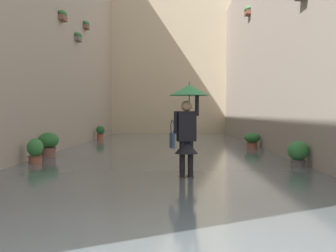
% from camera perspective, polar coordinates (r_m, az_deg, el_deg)
% --- Properties ---
extents(ground_plane, '(70.25, 70.25, 0.00)m').
position_cam_1_polar(ground_plane, '(18.69, -0.44, -2.93)').
color(ground_plane, slate).
extents(flood_water, '(8.34, 34.10, 0.09)m').
position_cam_1_polar(flood_water, '(18.69, -0.44, -2.80)').
color(flood_water, '#515B60').
rests_on(flood_water, ground_plane).
extents(building_facade_left, '(2.04, 32.10, 8.10)m').
position_cam_1_polar(building_facade_left, '(19.30, 13.75, 9.21)').
color(building_facade_left, '#A89989').
rests_on(building_facade_left, ground_plane).
extents(building_facade_far, '(11.14, 1.80, 13.57)m').
position_cam_1_polar(building_facade_far, '(34.01, 0.06, 10.52)').
color(building_facade_far, beige).
rests_on(building_facade_far, ground_plane).
extents(person_wading, '(0.85, 0.85, 2.10)m').
position_cam_1_polar(person_wading, '(10.39, 2.25, 1.20)').
color(person_wading, '#2D2319').
rests_on(person_wading, ground_plane).
extents(potted_plant_near_right, '(0.44, 0.44, 0.79)m').
position_cam_1_polar(potted_plant_near_right, '(25.83, -7.81, -0.77)').
color(potted_plant_near_right, '#9E563D').
rests_on(potted_plant_near_right, ground_plane).
extents(potted_plant_far_right, '(0.44, 0.44, 0.75)m').
position_cam_1_polar(potted_plant_far_right, '(13.88, -15.08, -2.84)').
color(potted_plant_far_right, '#9E563D').
rests_on(potted_plant_far_right, ground_plane).
extents(potted_plant_far_left, '(0.53, 0.53, 0.74)m').
position_cam_1_polar(potted_plant_far_left, '(12.83, 14.78, -3.12)').
color(potted_plant_far_left, '#66605B').
rests_on(potted_plant_far_left, ground_plane).
extents(potted_plant_near_left, '(0.60, 0.60, 0.68)m').
position_cam_1_polar(potted_plant_near_left, '(19.51, 9.68, -1.62)').
color(potted_plant_near_left, '#9E563D').
rests_on(potted_plant_near_left, ground_plane).
extents(potted_plant_mid_right, '(0.63, 0.63, 0.85)m').
position_cam_1_polar(potted_plant_mid_right, '(15.67, -13.60, -2.02)').
color(potted_plant_mid_right, brown).
rests_on(potted_plant_mid_right, ground_plane).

